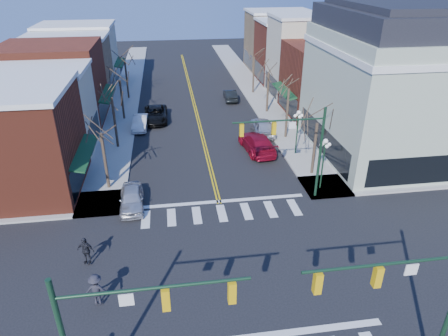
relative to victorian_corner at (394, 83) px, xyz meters
name	(u,v)px	position (x,y,z in m)	size (l,w,h in m)	color
ground	(237,272)	(-16.50, -14.50, -6.66)	(160.00, 160.00, 0.00)	black
sidewalk_left	(115,143)	(-25.25, 5.50, -6.58)	(3.50, 70.00, 0.15)	#9E9B93
sidewalk_right	(286,133)	(-7.75, 5.50, -6.58)	(3.50, 70.00, 0.15)	#9E9B93
bldg_left_brick_a	(6,144)	(-32.00, -2.75, -2.66)	(10.00, 8.50, 8.00)	maroon
bldg_left_stucco_a	(35,113)	(-32.00, 5.00, -2.91)	(10.00, 7.00, 7.50)	beige
bldg_left_brick_b	(54,84)	(-32.00, 13.00, -2.41)	(10.00, 9.00, 8.50)	maroon
bldg_left_tan	(69,70)	(-32.00, 21.25, -2.76)	(10.00, 7.50, 7.80)	#9B7C55
bldg_left_stucco_b	(80,56)	(-32.00, 29.00, -2.56)	(10.00, 8.00, 8.20)	beige
bldg_right_brick_a	(331,80)	(-1.00, 11.25, -2.66)	(10.00, 8.50, 8.00)	maroon
bldg_right_stucco	(309,57)	(-1.00, 19.00, -1.66)	(10.00, 7.00, 10.00)	beige
bldg_right_brick_b	(292,52)	(-1.00, 26.50, -2.41)	(10.00, 8.00, 8.50)	maroon
bldg_right_tan	(278,41)	(-1.00, 34.50, -2.16)	(10.00, 8.00, 9.00)	#9B7C55
victorian_corner	(394,83)	(0.00, 0.00, 0.00)	(12.25, 14.25, 13.30)	#ABB89F
traffic_mast_near_left	(118,329)	(-22.05, -21.90, -1.95)	(6.60, 0.28, 7.20)	#14331E
traffic_mast_near_right	(414,295)	(-10.95, -21.90, -1.95)	(6.60, 0.28, 7.20)	#14331E
traffic_mast_far_right	(297,142)	(-10.95, -7.10, -1.95)	(6.60, 0.28, 7.20)	#14331E
lamppost_corner	(324,155)	(-8.30, -6.00, -3.70)	(0.36, 0.36, 4.33)	#14331E
lamppost_midblock	(298,125)	(-8.30, 0.50, -3.70)	(0.36, 0.36, 4.33)	#14331E
tree_left_a	(105,162)	(-24.90, -3.50, -4.28)	(0.24, 0.24, 4.76)	#382B21
tree_left_b	(115,123)	(-24.90, 4.50, -4.14)	(0.24, 0.24, 5.04)	#382B21
tree_left_c	(122,100)	(-24.90, 12.50, -4.38)	(0.24, 0.24, 4.55)	#382B21
tree_left_d	(127,80)	(-24.90, 20.50, -4.21)	(0.24, 0.24, 4.90)	#382B21
tree_right_a	(314,150)	(-8.10, -3.50, -4.35)	(0.24, 0.24, 4.62)	#382B21
tree_right_b	(287,114)	(-8.10, 4.50, -4.07)	(0.24, 0.24, 5.18)	#382B21
tree_right_c	(268,93)	(-8.10, 12.50, -4.24)	(0.24, 0.24, 4.83)	#382B21
tree_right_d	(253,75)	(-8.10, 20.50, -4.17)	(0.24, 0.24, 4.97)	#382B21
car_left_near	(132,198)	(-22.90, -6.50, -5.94)	(1.70, 4.23, 1.44)	silver
car_left_mid	(140,123)	(-22.90, 9.29, -5.95)	(1.49, 4.28, 1.41)	silver
car_left_far	(155,114)	(-21.30, 11.47, -5.88)	(2.60, 5.63, 1.56)	black
car_right_near	(257,143)	(-11.70, 1.77, -5.80)	(2.40, 5.90, 1.71)	maroon
car_right_mid	(263,126)	(-10.18, 5.95, -5.80)	(2.02, 5.01, 1.71)	silver
car_right_far	(230,95)	(-11.70, 17.84, -5.96)	(1.48, 4.25, 1.40)	black
pedestrian_dark_a	(86,250)	(-25.16, -12.55, -5.62)	(1.04, 0.43, 1.77)	black
pedestrian_dark_b	(96,290)	(-24.09, -15.94, -5.58)	(1.20, 0.69, 1.86)	#222129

